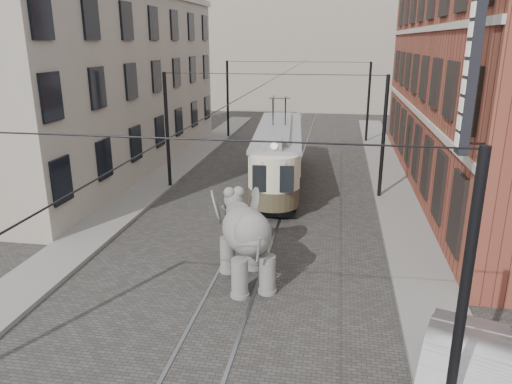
# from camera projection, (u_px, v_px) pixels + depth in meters

# --- Properties ---
(ground) EXTENTS (120.00, 120.00, 0.00)m
(ground) POSITION_uv_depth(u_px,v_px,m) (255.00, 238.00, 19.25)
(ground) COLOR #3C3A38
(tram_rails) EXTENTS (1.54, 80.00, 0.02)m
(tram_rails) POSITION_uv_depth(u_px,v_px,m) (255.00, 238.00, 19.25)
(tram_rails) COLOR slate
(tram_rails) RESTS_ON ground
(sidewalk_right) EXTENTS (2.00, 60.00, 0.15)m
(sidewalk_right) POSITION_uv_depth(u_px,v_px,m) (412.00, 246.00, 18.27)
(sidewalk_right) COLOR slate
(sidewalk_right) RESTS_ON ground
(sidewalk_left) EXTENTS (2.00, 60.00, 0.15)m
(sidewalk_left) POSITION_uv_depth(u_px,v_px,m) (102.00, 226.00, 20.26)
(sidewalk_left) COLOR slate
(sidewalk_left) RESTS_ON ground
(brick_building) EXTENTS (8.00, 26.00, 12.00)m
(brick_building) POSITION_uv_depth(u_px,v_px,m) (503.00, 72.00, 24.17)
(brick_building) COLOR brown
(brick_building) RESTS_ON ground
(stucco_building) EXTENTS (7.00, 24.00, 10.00)m
(stucco_building) POSITION_uv_depth(u_px,v_px,m) (102.00, 84.00, 28.91)
(stucco_building) COLOR gray
(stucco_building) RESTS_ON ground
(distant_block) EXTENTS (28.00, 10.00, 14.00)m
(distant_block) POSITION_uv_depth(u_px,v_px,m) (315.00, 45.00, 54.79)
(distant_block) COLOR gray
(distant_block) RESTS_ON ground
(catenary) EXTENTS (11.00, 30.20, 6.00)m
(catenary) POSITION_uv_depth(u_px,v_px,m) (269.00, 139.00, 23.09)
(catenary) COLOR black
(catenary) RESTS_ON ground
(tram) EXTENTS (3.40, 11.85, 4.64)m
(tram) POSITION_uv_depth(u_px,v_px,m) (279.00, 141.00, 26.10)
(tram) COLOR beige
(tram) RESTS_ON ground
(elephant) EXTENTS (4.11, 5.09, 2.73)m
(elephant) POSITION_uv_depth(u_px,v_px,m) (247.00, 242.00, 15.39)
(elephant) COLOR #66635E
(elephant) RESTS_ON ground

